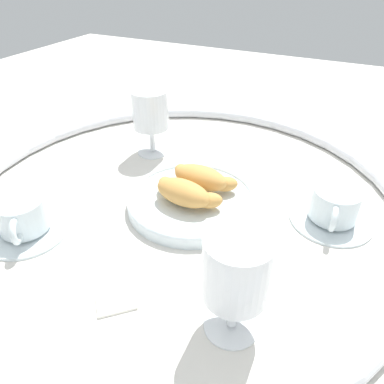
{
  "coord_description": "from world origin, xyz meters",
  "views": [
    {
      "loc": [
        0.25,
        -0.47,
        0.39
      ],
      "look_at": [
        0.03,
        -0.01,
        0.03
      ],
      "focal_mm": 33.99,
      "sensor_mm": 36.0,
      "label": 1
    }
  ],
  "objects_px": {
    "coffee_cup_near": "(334,209)",
    "coffee_cup_far": "(23,219)",
    "pastry_plate": "(192,200)",
    "sugar_packet": "(116,302)",
    "juice_glass_left": "(150,112)",
    "croissant_small": "(201,178)",
    "juice_glass_right": "(236,272)",
    "croissant_large": "(184,192)"
  },
  "relations": [
    {
      "from": "croissant_small",
      "to": "juice_glass_right",
      "type": "relative_size",
      "value": 0.98
    },
    {
      "from": "croissant_small",
      "to": "coffee_cup_near",
      "type": "xyz_separation_m",
      "value": [
        0.22,
        0.03,
        -0.02
      ]
    },
    {
      "from": "croissant_large",
      "to": "croissant_small",
      "type": "distance_m",
      "value": 0.05
    },
    {
      "from": "juice_glass_left",
      "to": "coffee_cup_far",
      "type": "bearing_deg",
      "value": -97.42
    },
    {
      "from": "pastry_plate",
      "to": "juice_glass_right",
      "type": "xyz_separation_m",
      "value": [
        0.15,
        -0.2,
        0.08
      ]
    },
    {
      "from": "pastry_plate",
      "to": "croissant_large",
      "type": "relative_size",
      "value": 1.67
    },
    {
      "from": "coffee_cup_near",
      "to": "juice_glass_left",
      "type": "xyz_separation_m",
      "value": [
        -0.39,
        0.08,
        0.07
      ]
    },
    {
      "from": "croissant_small",
      "to": "croissant_large",
      "type": "bearing_deg",
      "value": -96.11
    },
    {
      "from": "coffee_cup_near",
      "to": "croissant_large",
      "type": "bearing_deg",
      "value": -159.2
    },
    {
      "from": "croissant_large",
      "to": "coffee_cup_far",
      "type": "bearing_deg",
      "value": -142.84
    },
    {
      "from": "croissant_small",
      "to": "sugar_packet",
      "type": "height_order",
      "value": "croissant_small"
    },
    {
      "from": "croissant_large",
      "to": "juice_glass_left",
      "type": "bearing_deg",
      "value": 134.45
    },
    {
      "from": "coffee_cup_far",
      "to": "juice_glass_left",
      "type": "bearing_deg",
      "value": 82.58
    },
    {
      "from": "coffee_cup_far",
      "to": "sugar_packet",
      "type": "relative_size",
      "value": 2.72
    },
    {
      "from": "croissant_small",
      "to": "coffee_cup_far",
      "type": "xyz_separation_m",
      "value": [
        -0.21,
        -0.21,
        -0.02
      ]
    },
    {
      "from": "coffee_cup_far",
      "to": "juice_glass_right",
      "type": "relative_size",
      "value": 0.97
    },
    {
      "from": "pastry_plate",
      "to": "juice_glass_left",
      "type": "xyz_separation_m",
      "value": [
        -0.17,
        0.14,
        0.08
      ]
    },
    {
      "from": "croissant_large",
      "to": "coffee_cup_far",
      "type": "height_order",
      "value": "croissant_large"
    },
    {
      "from": "croissant_large",
      "to": "juice_glass_left",
      "type": "xyz_separation_m",
      "value": [
        -0.16,
        0.17,
        0.05
      ]
    },
    {
      "from": "coffee_cup_far",
      "to": "croissant_large",
      "type": "bearing_deg",
      "value": 37.16
    },
    {
      "from": "pastry_plate",
      "to": "juice_glass_left",
      "type": "height_order",
      "value": "juice_glass_left"
    },
    {
      "from": "juice_glass_right",
      "to": "juice_glass_left",
      "type": "bearing_deg",
      "value": 132.83
    },
    {
      "from": "pastry_plate",
      "to": "juice_glass_left",
      "type": "distance_m",
      "value": 0.23
    },
    {
      "from": "pastry_plate",
      "to": "sugar_packet",
      "type": "height_order",
      "value": "pastry_plate"
    },
    {
      "from": "juice_glass_right",
      "to": "sugar_packet",
      "type": "height_order",
      "value": "juice_glass_right"
    },
    {
      "from": "croissant_large",
      "to": "juice_glass_left",
      "type": "height_order",
      "value": "juice_glass_left"
    },
    {
      "from": "coffee_cup_far",
      "to": "juice_glass_right",
      "type": "height_order",
      "value": "juice_glass_right"
    },
    {
      "from": "croissant_large",
      "to": "croissant_small",
      "type": "bearing_deg",
      "value": 83.89
    },
    {
      "from": "pastry_plate",
      "to": "juice_glass_left",
      "type": "relative_size",
      "value": 1.62
    },
    {
      "from": "coffee_cup_near",
      "to": "juice_glass_left",
      "type": "bearing_deg",
      "value": 168.62
    },
    {
      "from": "pastry_plate",
      "to": "croissant_large",
      "type": "bearing_deg",
      "value": -96.34
    },
    {
      "from": "pastry_plate",
      "to": "juice_glass_right",
      "type": "bearing_deg",
      "value": -52.93
    },
    {
      "from": "juice_glass_left",
      "to": "sugar_packet",
      "type": "xyz_separation_m",
      "value": [
        0.17,
        -0.38,
        -0.09
      ]
    },
    {
      "from": "croissant_small",
      "to": "sugar_packet",
      "type": "distance_m",
      "value": 0.27
    },
    {
      "from": "juice_glass_left",
      "to": "juice_glass_right",
      "type": "relative_size",
      "value": 1.0
    },
    {
      "from": "juice_glass_right",
      "to": "sugar_packet",
      "type": "xyz_separation_m",
      "value": [
        -0.15,
        -0.03,
        -0.09
      ]
    },
    {
      "from": "coffee_cup_near",
      "to": "sugar_packet",
      "type": "distance_m",
      "value": 0.37
    },
    {
      "from": "coffee_cup_near",
      "to": "juice_glass_left",
      "type": "height_order",
      "value": "juice_glass_left"
    },
    {
      "from": "pastry_plate",
      "to": "juice_glass_left",
      "type": "bearing_deg",
      "value": 139.38
    },
    {
      "from": "pastry_plate",
      "to": "coffee_cup_far",
      "type": "distance_m",
      "value": 0.28
    },
    {
      "from": "juice_glass_right",
      "to": "croissant_small",
      "type": "bearing_deg",
      "value": 122.67
    },
    {
      "from": "coffee_cup_near",
      "to": "coffee_cup_far",
      "type": "bearing_deg",
      "value": -150.83
    }
  ]
}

